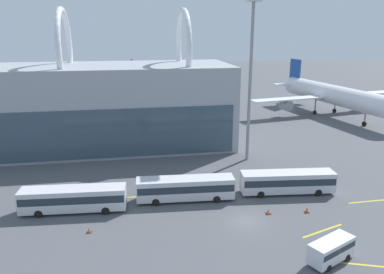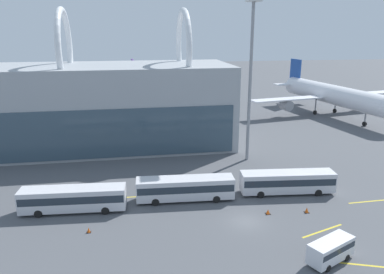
{
  "view_description": "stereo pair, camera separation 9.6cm",
  "coord_description": "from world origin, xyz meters",
  "px_view_note": "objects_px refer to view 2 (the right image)",
  "views": [
    {
      "loc": [
        -13.46,
        -38.75,
        22.46
      ],
      "look_at": [
        -2.52,
        23.63,
        4.0
      ],
      "focal_mm": 35.0,
      "sensor_mm": 36.0,
      "label": 1
    },
    {
      "loc": [
        -13.37,
        -38.76,
        22.46
      ],
      "look_at": [
        -2.52,
        23.63,
        4.0
      ],
      "focal_mm": 35.0,
      "sensor_mm": 36.0,
      "label": 2
    }
  ],
  "objects_px": {
    "shuttle_bus_2": "(287,181)",
    "traffic_cone_2": "(89,230)",
    "floodlight_mast": "(251,64)",
    "airliner_at_gate_near": "(140,108)",
    "service_van_foreground": "(331,249)",
    "shuttle_bus_1": "(185,187)",
    "traffic_cone_0": "(268,212)",
    "airliner_at_gate_far": "(329,94)",
    "traffic_cone_1": "(307,210)",
    "shuttle_bus_0": "(73,198)"
  },
  "relations": [
    {
      "from": "shuttle_bus_1",
      "to": "traffic_cone_0",
      "type": "xyz_separation_m",
      "value": [
        9.62,
        -5.73,
        -1.56
      ]
    },
    {
      "from": "airliner_at_gate_far",
      "to": "shuttle_bus_1",
      "type": "bearing_deg",
      "value": -54.85
    },
    {
      "from": "shuttle_bus_1",
      "to": "traffic_cone_2",
      "type": "xyz_separation_m",
      "value": [
        -12.2,
        -6.45,
        -1.56
      ]
    },
    {
      "from": "shuttle_bus_0",
      "to": "shuttle_bus_2",
      "type": "relative_size",
      "value": 1.0
    },
    {
      "from": "airliner_at_gate_near",
      "to": "shuttle_bus_1",
      "type": "distance_m",
      "value": 39.82
    },
    {
      "from": "shuttle_bus_0",
      "to": "traffic_cone_2",
      "type": "height_order",
      "value": "shuttle_bus_0"
    },
    {
      "from": "airliner_at_gate_near",
      "to": "airliner_at_gate_far",
      "type": "relative_size",
      "value": 0.84
    },
    {
      "from": "airliner_at_gate_near",
      "to": "shuttle_bus_2",
      "type": "relative_size",
      "value": 2.83
    },
    {
      "from": "airliner_at_gate_far",
      "to": "service_van_foreground",
      "type": "height_order",
      "value": "airliner_at_gate_far"
    },
    {
      "from": "traffic_cone_1",
      "to": "airliner_at_gate_near",
      "type": "bearing_deg",
      "value": 112.64
    },
    {
      "from": "shuttle_bus_1",
      "to": "traffic_cone_1",
      "type": "distance_m",
      "value": 15.94
    },
    {
      "from": "floodlight_mast",
      "to": "traffic_cone_0",
      "type": "height_order",
      "value": "floodlight_mast"
    },
    {
      "from": "floodlight_mast",
      "to": "service_van_foreground",
      "type": "bearing_deg",
      "value": -92.38
    },
    {
      "from": "service_van_foreground",
      "to": "shuttle_bus_1",
      "type": "bearing_deg",
      "value": -78.41
    },
    {
      "from": "traffic_cone_1",
      "to": "shuttle_bus_1",
      "type": "bearing_deg",
      "value": 156.91
    },
    {
      "from": "airliner_at_gate_near",
      "to": "traffic_cone_0",
      "type": "relative_size",
      "value": 59.18
    },
    {
      "from": "service_van_foreground",
      "to": "traffic_cone_2",
      "type": "distance_m",
      "value": 26.21
    },
    {
      "from": "traffic_cone_0",
      "to": "airliner_at_gate_near",
      "type": "bearing_deg",
      "value": 107.31
    },
    {
      "from": "shuttle_bus_2",
      "to": "traffic_cone_2",
      "type": "relative_size",
      "value": 21.18
    },
    {
      "from": "shuttle_bus_0",
      "to": "service_van_foreground",
      "type": "height_order",
      "value": "shuttle_bus_0"
    },
    {
      "from": "airliner_at_gate_near",
      "to": "traffic_cone_0",
      "type": "xyz_separation_m",
      "value": [
        14.08,
        -45.19,
        -4.51
      ]
    },
    {
      "from": "traffic_cone_0",
      "to": "shuttle_bus_2",
      "type": "bearing_deg",
      "value": 48.34
    },
    {
      "from": "airliner_at_gate_far",
      "to": "traffic_cone_2",
      "type": "bearing_deg",
      "value": -57.79
    },
    {
      "from": "shuttle_bus_1",
      "to": "airliner_at_gate_near",
      "type": "bearing_deg",
      "value": 100.08
    },
    {
      "from": "shuttle_bus_2",
      "to": "shuttle_bus_0",
      "type": "bearing_deg",
      "value": -173.21
    },
    {
      "from": "traffic_cone_1",
      "to": "service_van_foreground",
      "type": "bearing_deg",
      "value": -104.1
    },
    {
      "from": "airliner_at_gate_near",
      "to": "service_van_foreground",
      "type": "relative_size",
      "value": 6.78
    },
    {
      "from": "airliner_at_gate_far",
      "to": "shuttle_bus_0",
      "type": "bearing_deg",
      "value": -62.12
    },
    {
      "from": "airliner_at_gate_near",
      "to": "traffic_cone_2",
      "type": "xyz_separation_m",
      "value": [
        -7.74,
        -45.91,
        -4.51
      ]
    },
    {
      "from": "airliner_at_gate_near",
      "to": "shuttle_bus_2",
      "type": "height_order",
      "value": "airliner_at_gate_near"
    },
    {
      "from": "service_van_foreground",
      "to": "floodlight_mast",
      "type": "height_order",
      "value": "floodlight_mast"
    },
    {
      "from": "airliner_at_gate_far",
      "to": "shuttle_bus_2",
      "type": "xyz_separation_m",
      "value": [
        -31.56,
        -45.82,
        -3.69
      ]
    },
    {
      "from": "shuttle_bus_1",
      "to": "floodlight_mast",
      "type": "distance_m",
      "value": 24.62
    },
    {
      "from": "airliner_at_gate_near",
      "to": "traffic_cone_0",
      "type": "bearing_deg",
      "value": 13.39
    },
    {
      "from": "shuttle_bus_0",
      "to": "shuttle_bus_1",
      "type": "bearing_deg",
      "value": 7.07
    },
    {
      "from": "shuttle_bus_2",
      "to": "airliner_at_gate_far",
      "type": "bearing_deg",
      "value": 61.27
    },
    {
      "from": "shuttle_bus_0",
      "to": "shuttle_bus_1",
      "type": "relative_size",
      "value": 1.0
    },
    {
      "from": "airliner_at_gate_near",
      "to": "service_van_foreground",
      "type": "distance_m",
      "value": 58.25
    },
    {
      "from": "floodlight_mast",
      "to": "traffic_cone_2",
      "type": "bearing_deg",
      "value": -140.85
    },
    {
      "from": "traffic_cone_2",
      "to": "airliner_at_gate_near",
      "type": "bearing_deg",
      "value": 80.43
    },
    {
      "from": "shuttle_bus_1",
      "to": "floodlight_mast",
      "type": "relative_size",
      "value": 0.49
    },
    {
      "from": "shuttle_bus_1",
      "to": "traffic_cone_0",
      "type": "relative_size",
      "value": 20.82
    },
    {
      "from": "shuttle_bus_0",
      "to": "shuttle_bus_2",
      "type": "xyz_separation_m",
      "value": [
        28.94,
        0.48,
        0.0
      ]
    },
    {
      "from": "airliner_at_gate_near",
      "to": "shuttle_bus_0",
      "type": "distance_m",
      "value": 41.55
    },
    {
      "from": "service_van_foreground",
      "to": "traffic_cone_0",
      "type": "xyz_separation_m",
      "value": [
        -2.45,
        10.56,
        -1.08
      ]
    },
    {
      "from": "floodlight_mast",
      "to": "shuttle_bus_1",
      "type": "bearing_deg",
      "value": -132.93
    },
    {
      "from": "traffic_cone_2",
      "to": "service_van_foreground",
      "type": "bearing_deg",
      "value": -22.07
    },
    {
      "from": "airliner_at_gate_far",
      "to": "traffic_cone_0",
      "type": "distance_m",
      "value": 63.1
    },
    {
      "from": "shuttle_bus_1",
      "to": "service_van_foreground",
      "type": "distance_m",
      "value": 20.28
    },
    {
      "from": "service_van_foreground",
      "to": "traffic_cone_0",
      "type": "height_order",
      "value": "service_van_foreground"
    }
  ]
}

